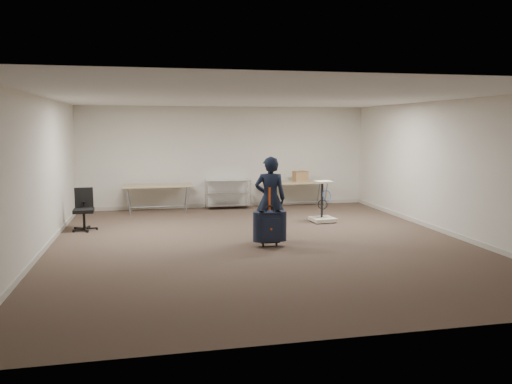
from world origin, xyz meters
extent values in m
plane|color=#47352B|center=(0.00, 0.00, 0.00)|extent=(9.00, 9.00, 0.00)
plane|color=silver|center=(0.00, 4.50, 1.40)|extent=(8.00, 0.00, 8.00)
plane|color=silver|center=(0.00, -4.50, 1.40)|extent=(8.00, 0.00, 8.00)
plane|color=silver|center=(-4.00, 0.00, 1.40)|extent=(0.00, 9.00, 9.00)
plane|color=silver|center=(4.00, 0.00, 1.40)|extent=(0.00, 9.00, 9.00)
plane|color=silver|center=(0.00, 0.00, 2.80)|extent=(8.00, 8.00, 0.00)
cube|color=beige|center=(0.00, 4.49, 0.05)|extent=(8.00, 0.02, 0.10)
cube|color=beige|center=(-3.99, 0.00, 0.05)|extent=(0.02, 9.00, 0.10)
cube|color=beige|center=(3.99, 0.00, 0.05)|extent=(0.02, 9.00, 0.10)
cube|color=tan|center=(-1.90, 3.95, 0.71)|extent=(1.80, 0.75, 0.03)
cylinder|color=gray|center=(-1.90, 3.95, 0.15)|extent=(1.50, 0.02, 0.02)
cylinder|color=gray|center=(-2.65, 3.65, 0.35)|extent=(0.13, 0.04, 0.69)
cylinder|color=gray|center=(-1.15, 3.65, 0.35)|extent=(0.13, 0.04, 0.69)
cylinder|color=gray|center=(-2.65, 4.25, 0.35)|extent=(0.13, 0.04, 0.69)
cylinder|color=gray|center=(-1.15, 4.25, 0.35)|extent=(0.13, 0.04, 0.69)
cube|color=tan|center=(1.90, 3.95, 0.71)|extent=(1.80, 0.75, 0.03)
cylinder|color=gray|center=(1.90, 3.95, 0.15)|extent=(1.50, 0.02, 0.02)
cylinder|color=gray|center=(1.15, 3.65, 0.35)|extent=(0.13, 0.04, 0.69)
cylinder|color=gray|center=(2.65, 3.65, 0.35)|extent=(0.13, 0.04, 0.69)
cylinder|color=gray|center=(1.15, 4.25, 0.35)|extent=(0.13, 0.04, 0.69)
cylinder|color=gray|center=(2.65, 4.25, 0.35)|extent=(0.13, 0.04, 0.69)
cylinder|color=white|center=(-0.60, 3.98, 0.40)|extent=(0.02, 0.02, 0.80)
cylinder|color=white|center=(0.60, 3.98, 0.40)|extent=(0.02, 0.02, 0.80)
cylinder|color=white|center=(-0.60, 4.42, 0.40)|extent=(0.02, 0.02, 0.80)
cylinder|color=white|center=(0.60, 4.42, 0.40)|extent=(0.02, 0.02, 0.80)
cube|color=white|center=(0.00, 4.20, 0.10)|extent=(1.20, 0.45, 0.02)
cube|color=white|center=(0.00, 4.20, 0.45)|extent=(1.20, 0.45, 0.02)
cube|color=white|center=(0.00, 4.20, 0.78)|extent=(1.20, 0.45, 0.01)
imported|color=black|center=(0.24, 0.20, 0.84)|extent=(0.68, 0.51, 1.67)
cube|color=black|center=(0.10, -0.33, 0.39)|extent=(0.42, 0.25, 0.56)
cube|color=black|center=(0.11, -0.31, 0.09)|extent=(0.37, 0.17, 0.03)
cylinder|color=black|center=(-0.02, -0.33, 0.04)|extent=(0.03, 0.08, 0.08)
cylinder|color=black|center=(0.23, -0.33, 0.04)|extent=(0.03, 0.08, 0.08)
torus|color=black|center=(0.10, -0.33, 0.70)|extent=(0.18, 0.03, 0.18)
cube|color=#FF4F0D|center=(0.11, -0.31, 0.91)|extent=(0.04, 0.01, 0.43)
cylinder|color=black|center=(-3.52, 1.93, 0.04)|extent=(0.56, 0.56, 0.08)
cylinder|color=black|center=(-3.52, 1.93, 0.23)|extent=(0.06, 0.06, 0.37)
cube|color=black|center=(-3.52, 1.93, 0.44)|extent=(0.44, 0.44, 0.07)
cube|color=black|center=(-3.53, 2.14, 0.70)|extent=(0.39, 0.07, 0.45)
cube|color=silver|center=(1.91, 1.79, 0.06)|extent=(0.58, 0.58, 0.09)
cylinder|color=black|center=(1.69, 1.57, 0.02)|extent=(0.06, 0.06, 0.04)
cylinder|color=black|center=(1.91, 1.84, 0.53)|extent=(0.05, 0.05, 0.85)
cube|color=silver|center=(1.91, 1.79, 0.96)|extent=(0.40, 0.35, 0.04)
torus|color=blue|center=(1.96, 1.70, 0.64)|extent=(0.28, 0.13, 0.26)
cube|color=#8B6141|center=(2.03, 4.05, 0.87)|extent=(0.41, 0.33, 0.28)
camera|label=1|loc=(-2.05, -9.30, 2.27)|focal=35.00mm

